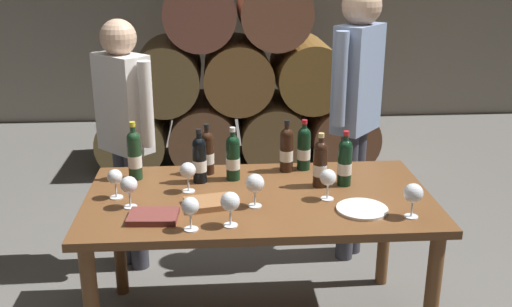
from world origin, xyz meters
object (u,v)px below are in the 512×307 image
Objects in this scene: wine_bottle_2 at (287,149)px; wine_bottle_6 at (199,159)px; wine_glass_1 at (188,171)px; wine_glass_3 at (255,184)px; serving_plate at (362,209)px; wine_bottle_5 at (320,163)px; wine_glass_4 at (413,194)px; tasting_notebook at (153,217)px; dining_table at (259,212)px; wine_glass_0 at (129,186)px; wine_bottle_1 at (207,152)px; taster_seated_left at (125,126)px; wine_glass_6 at (190,207)px; leather_ledger at (209,203)px; wine_bottle_4 at (134,155)px; sommelier_presenting at (356,100)px; wine_bottle_0 at (233,157)px; wine_glass_5 at (230,202)px; wine_bottle_7 at (345,162)px; wine_bottle_3 at (304,148)px; wine_glass_7 at (115,178)px.

wine_bottle_2 and wine_bottle_6 have the same top height.
wine_glass_3 is (0.32, -0.20, 0.01)m from wine_glass_1.
wine_glass_3 is at bearing 170.33° from serving_plate.
wine_glass_4 is at bearing -48.36° from wine_bottle_5.
dining_table is at bearing 29.45° from tasting_notebook.
serving_plate is at bearing -6.01° from wine_glass_0.
wine_glass_4 is (0.50, -0.62, -0.01)m from wine_bottle_2.
taster_seated_left reaches higher than wine_bottle_1.
taster_seated_left is at bearing 111.35° from wine_glass_6.
wine_glass_4 reaches higher than leather_ledger.
wine_bottle_4 reaches higher than leather_ledger.
wine_bottle_6 is 1.20× the size of serving_plate.
wine_bottle_5 is at bearing -30.27° from taster_seated_left.
wine_bottle_1 is at bearing -154.70° from sommelier_presenting.
wine_glass_3 is 0.24m from leather_ledger.
leather_ledger is (0.01, -0.43, -0.11)m from wine_bottle_1.
sommelier_presenting is (-0.02, 1.04, 0.17)m from wine_glass_4.
wine_bottle_0 is 1.78× the size of wine_glass_5.
wine_bottle_2 is at bearing 44.14° from tasting_notebook.
wine_bottle_7 is at bearing 30.97° from wine_glass_6.
wine_glass_3 is at bearing -102.50° from dining_table.
wine_bottle_3 is at bearing 49.89° from wine_glass_6.
wine_bottle_6 is 0.44m from wine_glass_0.
dining_table is 0.52m from serving_plate.
wine_bottle_6 reaches higher than dining_table.
wine_glass_3 reaches higher than serving_plate.
wine_glass_4 is at bearing -60.81° from wine_bottle_7.
tasting_notebook is at bearing 177.20° from wine_glass_4.
wine_glass_6 is at bearing -144.70° from wine_bottle_5.
wine_glass_0 is at bearing -87.27° from wine_bottle_4.
wine_bottle_1 reaches higher than dining_table.
taster_seated_left reaches higher than leather_ledger.
wine_bottle_3 is 1.28× the size of leather_ledger.
taster_seated_left reaches higher than dining_table.
wine_bottle_2 is 0.90m from wine_glass_0.
wine_glass_0 is (-0.61, -0.10, 0.20)m from dining_table.
sommelier_presenting reaches higher than taster_seated_left.
wine_bottle_5 is at bearing 2.24° from wine_glass_1.
taster_seated_left is (-0.25, 0.96, 0.15)m from tasting_notebook.
wine_glass_1 is at bearing -34.55° from wine_bottle_4.
wine_glass_1 is at bearing -58.65° from taster_seated_left.
wine_bottle_5 is at bearing -79.40° from wine_bottle_3.
serving_plate is (0.49, -0.08, -0.11)m from wine_glass_3.
wine_bottle_0 is 0.61m from wine_glass_7.
wine_glass_6 is (-0.99, -0.06, -0.01)m from wine_glass_4.
wine_bottle_4 is 0.18× the size of sommelier_presenting.
dining_table is at bearing -52.06° from wine_bottle_1.
wine_bottle_5 is at bearing 33.26° from wine_glass_3.
sommelier_presenting is (0.20, 0.64, 0.16)m from wine_bottle_7.
wine_glass_7 is (-0.40, -0.18, -0.02)m from wine_bottle_6.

